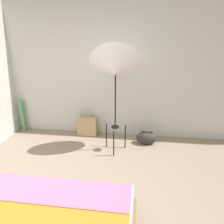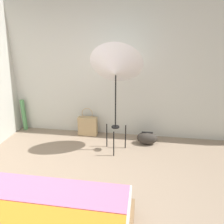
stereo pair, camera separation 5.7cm
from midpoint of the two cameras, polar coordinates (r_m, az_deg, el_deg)
name	(u,v)px [view 1 (the left image)]	position (r m, az deg, el deg)	size (l,w,h in m)	color
ground_plane	(60,217)	(2.89, -13.94, -25.15)	(14.00, 14.00, 0.00)	gray
wall_back	(97,72)	(4.37, -4.20, 10.43)	(8.00, 0.05, 2.60)	beige
photo_umbrella	(116,69)	(3.57, 0.46, 11.18)	(0.88, 0.71, 1.90)	black
tote_bag	(87,126)	(4.56, -6.91, -3.65)	(0.39, 0.13, 0.59)	tan
duffel_bag	(146,138)	(4.28, 8.62, -6.67)	(0.39, 0.24, 0.25)	#332D28
paper_roll	(22,116)	(5.11, -22.66, -0.85)	(0.09, 0.09, 0.68)	#56995B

